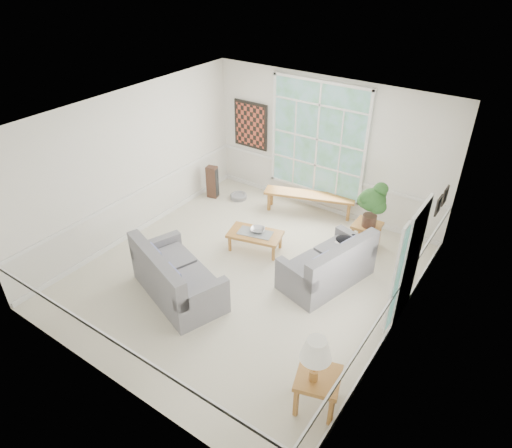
{
  "coord_description": "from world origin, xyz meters",
  "views": [
    {
      "loc": [
        3.94,
        -5.37,
        5.35
      ],
      "look_at": [
        0.1,
        0.2,
        1.05
      ],
      "focal_mm": 32.0,
      "sensor_mm": 36.0,
      "label": 1
    }
  ],
  "objects_px": {
    "end_table": "(366,235)",
    "coffee_table": "(255,241)",
    "loveseat_right": "(327,260)",
    "loveseat_front": "(178,271)",
    "side_table": "(317,391)"
  },
  "relations": [
    {
      "from": "end_table",
      "to": "coffee_table",
      "type": "bearing_deg",
      "value": -142.08
    },
    {
      "from": "loveseat_right",
      "to": "coffee_table",
      "type": "xyz_separation_m",
      "value": [
        -1.6,
        0.07,
        -0.27
      ]
    },
    {
      "from": "loveseat_front",
      "to": "side_table",
      "type": "relative_size",
      "value": 3.16
    },
    {
      "from": "loveseat_right",
      "to": "side_table",
      "type": "distance_m",
      "value": 2.68
    },
    {
      "from": "end_table",
      "to": "side_table",
      "type": "distance_m",
      "value": 3.98
    },
    {
      "from": "end_table",
      "to": "loveseat_right",
      "type": "bearing_deg",
      "value": -96.09
    },
    {
      "from": "coffee_table",
      "to": "side_table",
      "type": "distance_m",
      "value": 3.69
    },
    {
      "from": "end_table",
      "to": "side_table",
      "type": "relative_size",
      "value": 0.9
    },
    {
      "from": "loveseat_right",
      "to": "loveseat_front",
      "type": "relative_size",
      "value": 0.94
    },
    {
      "from": "side_table",
      "to": "loveseat_right",
      "type": "bearing_deg",
      "value": 114.53
    },
    {
      "from": "loveseat_right",
      "to": "side_table",
      "type": "bearing_deg",
      "value": -50.1
    },
    {
      "from": "coffee_table",
      "to": "end_table",
      "type": "height_order",
      "value": "end_table"
    },
    {
      "from": "coffee_table",
      "to": "loveseat_right",
      "type": "bearing_deg",
      "value": -16.69
    },
    {
      "from": "loveseat_right",
      "to": "end_table",
      "type": "bearing_deg",
      "value": 99.28
    },
    {
      "from": "loveseat_front",
      "to": "coffee_table",
      "type": "bearing_deg",
      "value": 99.71
    }
  ]
}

